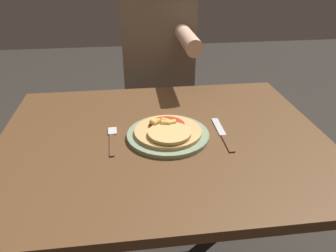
% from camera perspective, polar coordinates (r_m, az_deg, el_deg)
% --- Properties ---
extents(dining_table, '(1.05, 0.84, 0.74)m').
position_cam_1_polar(dining_table, '(1.12, -0.80, -6.97)').
color(dining_table, brown).
rests_on(dining_table, ground_plane).
extents(plate, '(0.26, 0.26, 0.01)m').
position_cam_1_polar(plate, '(1.05, -0.00, -1.58)').
color(plate, gray).
rests_on(plate, dining_table).
extents(pizza, '(0.22, 0.22, 0.04)m').
position_cam_1_polar(pizza, '(1.04, -0.03, -0.85)').
color(pizza, tan).
rests_on(pizza, plate).
extents(fork, '(0.03, 0.18, 0.00)m').
position_cam_1_polar(fork, '(1.05, -9.72, -2.25)').
color(fork, brown).
rests_on(fork, dining_table).
extents(knife, '(0.02, 0.22, 0.00)m').
position_cam_1_polar(knife, '(1.08, 9.54, -1.49)').
color(knife, brown).
rests_on(knife, dining_table).
extents(person_diner, '(0.35, 0.52, 1.27)m').
position_cam_1_polar(person_diner, '(1.70, -1.70, 10.10)').
color(person_diner, '#2D2D38').
rests_on(person_diner, ground_plane).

